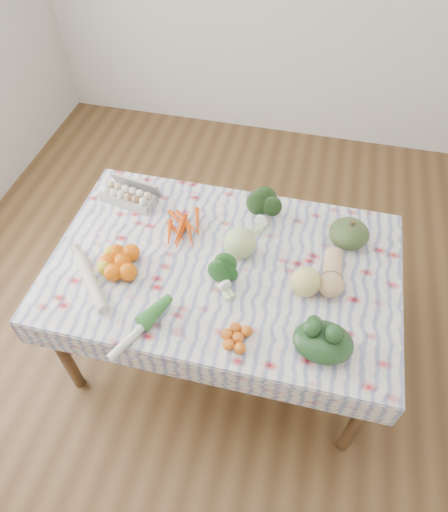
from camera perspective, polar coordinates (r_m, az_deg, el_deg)
The scene contains 16 objects.
ground at distance 2.81m, azimuth 0.00°, elevation -10.79°, with size 4.50×4.50×0.00m, color #50351B.
dining_table at distance 2.24m, azimuth 0.00°, elevation -2.32°, with size 1.60×1.00×0.75m.
tablecloth at distance 2.18m, azimuth 0.00°, elevation -1.08°, with size 1.66×1.06×0.01m, color silver.
egg_carton at distance 2.50m, azimuth -11.95°, elevation 7.22°, with size 0.29×0.12×0.08m, color #A3A39E.
carrot_bunch at distance 2.31m, azimuth -4.98°, elevation 3.49°, with size 0.22×0.20×0.04m, color #D74608.
kale_bunch at distance 2.33m, azimuth 5.25°, elevation 5.87°, with size 0.18×0.16×0.16m, color #183212.
kabocha_squash at distance 2.30m, azimuth 15.36°, elevation 2.73°, with size 0.19×0.19×0.13m, color #3C5227.
cabbage at distance 2.16m, azimuth 1.99°, elevation 1.65°, with size 0.16×0.16×0.16m, color #B3C77C.
butternut_squash at distance 2.13m, azimuth 13.40°, elevation -1.99°, with size 0.12×0.25×0.12m, color tan.
orange_cluster at distance 2.18m, azimuth -12.62°, elevation -0.74°, with size 0.27×0.27×0.09m, color #E45E06.
broccoli at distance 2.07m, azimuth -0.54°, elevation -2.48°, with size 0.15×0.15×0.11m, color #1D511D.
mandarin_cluster at distance 1.92m, azimuth 1.73°, elevation -10.12°, with size 0.17×0.17×0.05m, color orange.
grapefruit at distance 2.06m, azimuth 10.17°, elevation -3.16°, with size 0.14×0.14×0.14m, color #D7D070.
spinach_bag at distance 1.92m, azimuth 12.27°, elevation -10.45°, with size 0.25×0.20×0.11m, color #163216.
daikon at distance 2.17m, azimuth -16.31°, elevation -3.08°, with size 0.05×0.05×0.37m, color beige.
leek at distance 1.98m, azimuth -10.40°, elevation -8.91°, with size 0.04×0.04×0.35m, color silver.
Camera 1 is at (0.32, -1.33, 2.46)m, focal length 32.00 mm.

